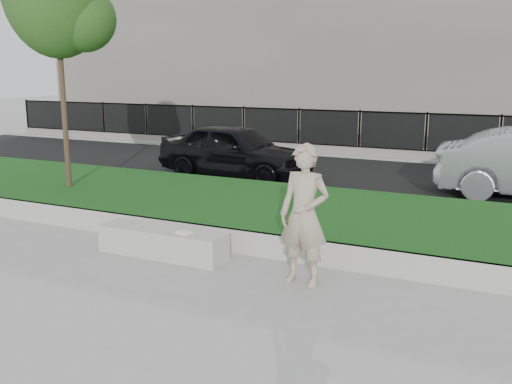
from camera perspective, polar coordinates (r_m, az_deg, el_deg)
The scene contains 11 objects.
ground at distance 8.80m, azimuth -7.62°, elevation -7.58°, with size 90.00×90.00×0.00m, color gray.
grass_bank at distance 11.25m, azimuth 0.73°, elevation -2.01°, with size 34.00×4.00×0.40m, color black.
grass_kerb at distance 9.57m, azimuth -4.24°, elevation -4.60°, with size 34.00×0.08×0.40m, color #ABA8A0.
street at distance 16.33m, azimuth 8.90°, elevation 1.67°, with size 34.00×7.00×0.04m, color black.
far_pavement at distance 20.62m, azimuth 12.56°, elevation 3.81°, with size 34.00×3.00×0.12m, color gray.
iron_fence at distance 19.59m, azimuth 11.95°, elevation 4.84°, with size 32.00×0.30×1.50m.
building_facade at distance 27.36m, azimuth 16.59°, elevation 15.98°, with size 34.00×10.00×10.00m, color #68625B.
stone_bench at distance 9.35m, azimuth -9.33°, elevation -4.99°, with size 2.18×0.55×0.45m, color #ABA8A0.
man at distance 7.88m, azimuth 4.84°, elevation -2.32°, with size 0.72×0.47×1.98m, color tan.
book at distance 9.00m, azimuth -7.22°, elevation -4.04°, with size 0.22×0.16×0.03m, color white.
car_dark at distance 15.61m, azimuth -2.09°, elevation 4.15°, with size 1.75×4.35×1.48m, color black.
Camera 1 is at (4.60, -6.89, 2.96)m, focal length 40.00 mm.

